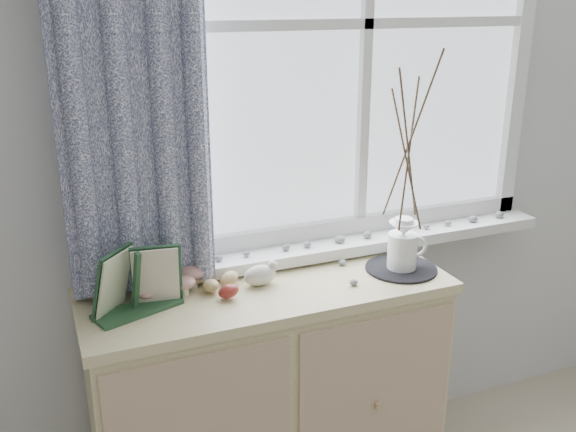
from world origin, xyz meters
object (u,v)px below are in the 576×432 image
(sideboard, at_px, (270,398))
(botanical_book, at_px, (137,283))
(toadstool_cluster, at_px, (171,275))
(twig_pitcher, at_px, (409,146))

(sideboard, bearing_deg, botanical_book, -174.46)
(sideboard, relative_size, toadstool_cluster, 5.22)
(sideboard, xyz_separation_m, botanical_book, (-0.42, -0.04, 0.53))
(botanical_book, height_order, toadstool_cluster, botanical_book)
(twig_pitcher, bearing_deg, sideboard, -165.30)
(botanical_book, relative_size, twig_pitcher, 0.40)
(sideboard, bearing_deg, toadstool_cluster, 164.51)
(botanical_book, xyz_separation_m, toadstool_cluster, (0.12, 0.12, -0.05))
(sideboard, distance_m, botanical_book, 0.68)
(sideboard, height_order, botanical_book, botanical_book)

